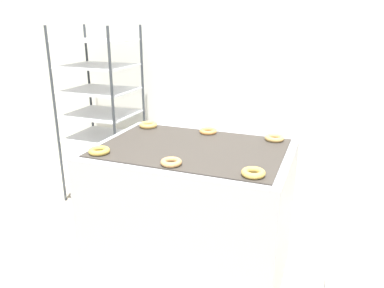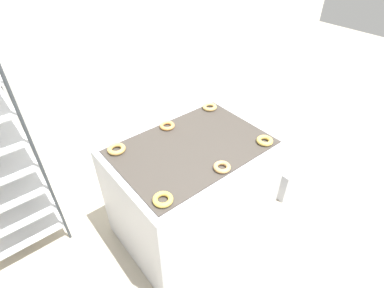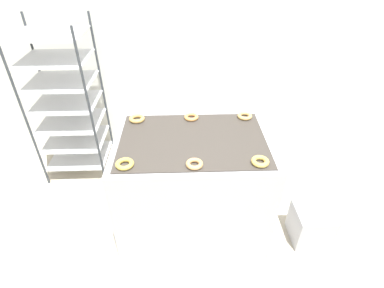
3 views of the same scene
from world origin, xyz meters
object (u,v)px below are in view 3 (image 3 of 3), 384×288
(fryer_machine, at_px, (193,184))
(donut_near_center, at_px, (194,164))
(donut_near_right, at_px, (260,161))
(donut_far_right, at_px, (245,116))
(donut_far_center, at_px, (191,117))
(donut_far_left, at_px, (137,119))
(baking_rack_cart, at_px, (67,102))
(donut_near_left, at_px, (125,164))
(glaze_bin, at_px, (311,224))

(fryer_machine, xyz_separation_m, donut_near_center, (-0.00, -0.33, 0.50))
(donut_near_right, relative_size, donut_far_right, 0.99)
(donut_far_center, bearing_deg, donut_far_left, -178.19)
(baking_rack_cart, height_order, donut_near_left, baking_rack_cart)
(donut_near_right, bearing_deg, glaze_bin, 9.07)
(fryer_machine, bearing_deg, donut_far_center, 90.72)
(fryer_machine, distance_m, donut_far_left, 0.76)
(glaze_bin, height_order, donut_far_right, donut_far_right)
(donut_far_right, bearing_deg, glaze_bin, -43.80)
(baking_rack_cart, distance_m, donut_near_center, 1.77)
(baking_rack_cart, height_order, donut_far_left, baking_rack_cart)
(baking_rack_cart, distance_m, donut_far_right, 1.85)
(donut_far_center, height_order, donut_far_right, donut_far_right)
(fryer_machine, xyz_separation_m, donut_far_right, (0.48, 0.33, 0.50))
(donut_near_right, bearing_deg, donut_far_left, 146.08)
(donut_far_left, bearing_deg, donut_far_right, 0.89)
(donut_near_left, bearing_deg, donut_near_center, -1.90)
(donut_near_center, bearing_deg, donut_near_right, 1.17)
(donut_near_right, bearing_deg, donut_near_left, 179.61)
(glaze_bin, relative_size, donut_near_right, 2.63)
(donut_far_left, distance_m, donut_far_right, 0.95)
(donut_near_left, distance_m, donut_far_right, 1.16)
(fryer_machine, xyz_separation_m, glaze_bin, (1.06, -0.23, -0.31))
(donut_far_right, bearing_deg, fryer_machine, -145.38)
(glaze_bin, xyz_separation_m, donut_near_center, (-1.06, -0.10, 0.81))
(donut_far_center, xyz_separation_m, donut_far_right, (0.48, -0.00, 0.00))
(donut_near_right, distance_m, donut_far_right, 0.65)
(donut_near_left, distance_m, donut_far_center, 0.81)
(donut_near_right, height_order, donut_far_left, same)
(donut_near_left, bearing_deg, glaze_bin, 3.23)
(baking_rack_cart, height_order, glaze_bin, baking_rack_cart)
(donut_near_left, bearing_deg, baking_rack_cart, 123.55)
(donut_near_center, relative_size, donut_far_left, 0.90)
(fryer_machine, height_order, glaze_bin, fryer_machine)
(donut_far_left, bearing_deg, glaze_bin, -19.46)
(fryer_machine, height_order, donut_far_right, donut_far_right)
(glaze_bin, relative_size, donut_near_center, 2.76)
(fryer_machine, bearing_deg, donut_near_left, -147.30)
(glaze_bin, distance_m, donut_near_left, 1.75)
(glaze_bin, xyz_separation_m, donut_near_right, (-0.59, -0.09, 0.81))
(glaze_bin, relative_size, donut_far_right, 2.60)
(donut_near_left, relative_size, donut_near_right, 1.02)
(glaze_bin, bearing_deg, donut_far_left, 160.54)
(donut_near_center, xyz_separation_m, donut_far_left, (-0.47, 0.64, 0.00))
(glaze_bin, bearing_deg, donut_far_center, 152.30)
(donut_near_right, xyz_separation_m, donut_far_center, (-0.47, 0.65, -0.00))
(baking_rack_cart, distance_m, donut_far_center, 1.40)
(fryer_machine, bearing_deg, donut_far_left, 146.67)
(fryer_machine, height_order, baking_rack_cart, baking_rack_cart)
(donut_near_left, xyz_separation_m, donut_far_left, (0.01, 0.63, 0.00))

